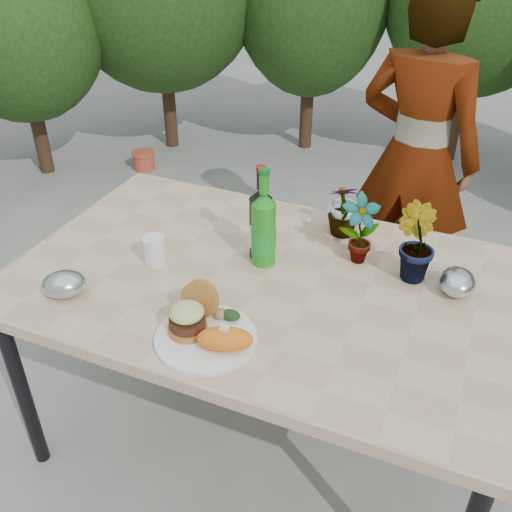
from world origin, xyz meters
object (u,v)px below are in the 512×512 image
at_px(patio_table, 266,292).
at_px(person, 416,158).
at_px(dinner_plate, 206,338).
at_px(wine_bottle, 261,225).

relative_size(patio_table, person, 1.04).
distance_m(patio_table, person, 1.12).
relative_size(patio_table, dinner_plate, 5.71).
bearing_deg(dinner_plate, person, 77.48).
relative_size(dinner_plate, person, 0.18).
xyz_separation_m(patio_table, dinner_plate, (-0.04, -0.34, 0.06)).
xyz_separation_m(dinner_plate, wine_bottle, (-0.03, 0.45, 0.11)).
bearing_deg(dinner_plate, patio_table, 83.66).
bearing_deg(wine_bottle, patio_table, -69.41).
bearing_deg(patio_table, dinner_plate, -96.34).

